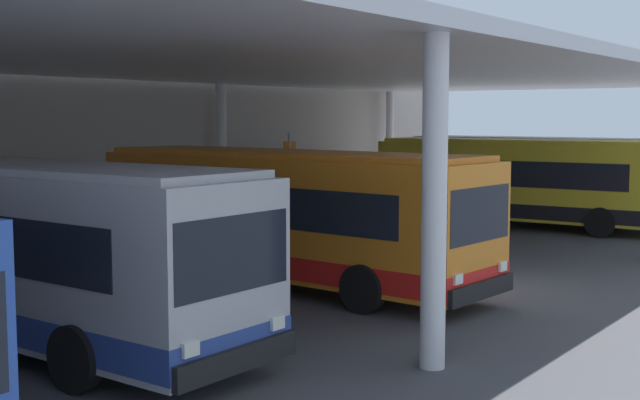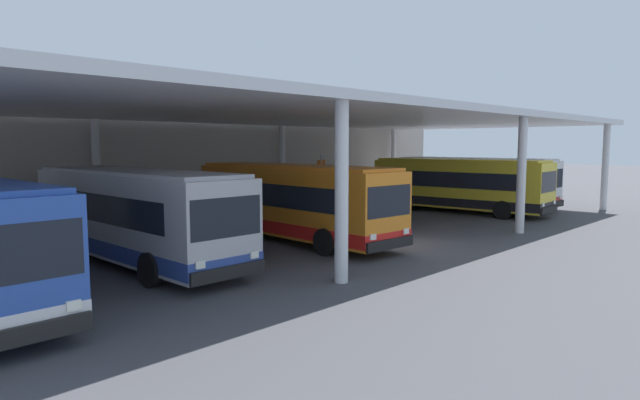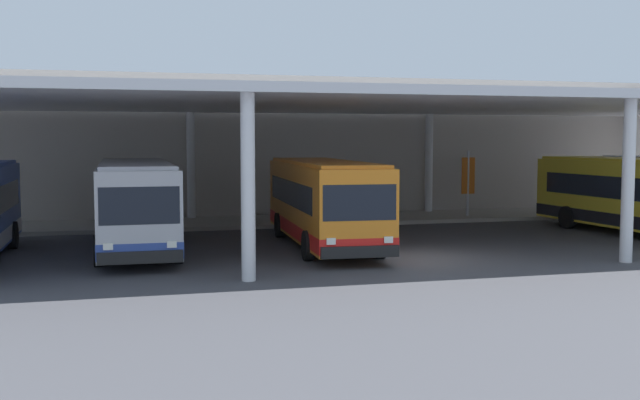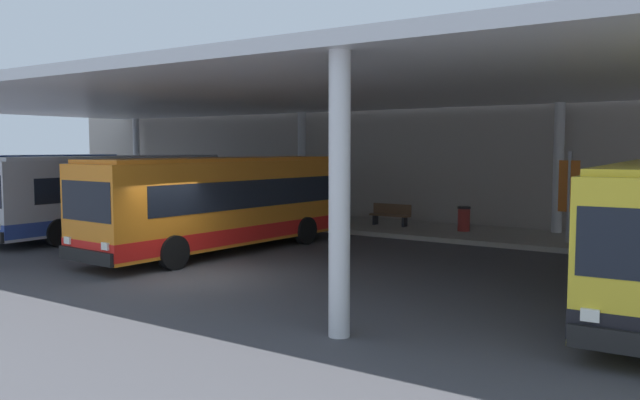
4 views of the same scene
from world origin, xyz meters
The scene contains 10 objects.
ground_plane centered at (0.00, 0.00, 0.00)m, with size 200.00×200.00×0.00m, color #47474C.
platform_kerb centered at (0.00, 11.75, 0.09)m, with size 42.00×4.50×0.18m, color #A39E93.
station_building_facade centered at (0.00, 15.00, 3.58)m, with size 48.00×1.60×7.16m, color #ADA399.
canopy_shelter centered at (0.00, 5.50, 5.31)m, with size 40.00×17.00×5.55m.
bus_second_bay centered at (-9.04, 4.27, 1.66)m, with size 2.78×10.55×3.17m.
bus_middle_bay centered at (-2.28, 3.60, 1.66)m, with size 3.14×10.66×3.17m.
bus_far_bay centered at (11.05, 3.38, 1.66)m, with size 3.08×10.64×3.17m.
bench_waiting centered at (-0.29, 11.82, 0.66)m, with size 1.80×0.45×0.92m.
trash_bin centered at (3.00, 11.80, 0.68)m, with size 0.52×0.52×0.98m.
banner_sign centered at (7.16, 10.94, 1.98)m, with size 0.70×0.12×3.20m.
Camera 3 is at (-9.79, -23.46, 3.98)m, focal length 42.82 mm.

